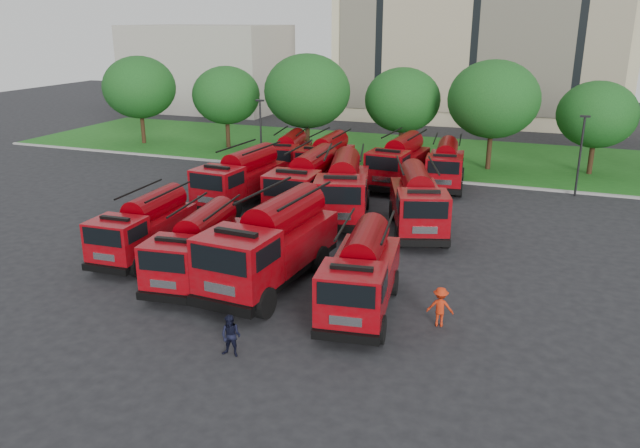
% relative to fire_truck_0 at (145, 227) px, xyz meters
% --- Properties ---
extents(ground, '(140.00, 140.00, 0.00)m').
position_rel_fire_truck_0_xyz_m(ground, '(7.13, 1.23, -1.46)').
color(ground, black).
rests_on(ground, ground).
extents(lawn, '(70.00, 16.00, 0.12)m').
position_rel_fire_truck_0_xyz_m(lawn, '(7.13, 27.23, -1.40)').
color(lawn, '#175015').
rests_on(lawn, ground).
extents(curb, '(70.00, 0.30, 0.14)m').
position_rel_fire_truck_0_xyz_m(curb, '(7.13, 19.13, -1.39)').
color(curb, gray).
rests_on(curb, ground).
extents(apartment_building, '(30.00, 14.18, 25.00)m').
position_rel_fire_truck_0_xyz_m(apartment_building, '(9.13, 49.17, 11.04)').
color(apartment_building, beige).
rests_on(apartment_building, ground).
extents(side_building, '(18.00, 12.00, 10.00)m').
position_rel_fire_truck_0_xyz_m(side_building, '(-22.87, 45.23, 3.54)').
color(side_building, '#9D978C').
rests_on(side_building, ground).
extents(tree_0, '(6.30, 6.30, 7.70)m').
position_rel_fire_truck_0_xyz_m(tree_0, '(-16.87, 23.23, 3.56)').
color(tree_0, '#382314').
rests_on(tree_0, ground).
extents(tree_1, '(5.71, 5.71, 6.98)m').
position_rel_fire_truck_0_xyz_m(tree_1, '(-8.87, 24.23, 3.09)').
color(tree_1, '#382314').
rests_on(tree_1, ground).
extents(tree_2, '(6.72, 6.72, 8.22)m').
position_rel_fire_truck_0_xyz_m(tree_2, '(-0.87, 22.73, 3.90)').
color(tree_2, '#382314').
rests_on(tree_2, ground).
extents(tree_3, '(5.88, 5.88, 7.19)m').
position_rel_fire_truck_0_xyz_m(tree_3, '(6.13, 25.23, 3.23)').
color(tree_3, '#382314').
rests_on(tree_3, ground).
extents(tree_4, '(6.55, 6.55, 8.01)m').
position_rel_fire_truck_0_xyz_m(tree_4, '(13.13, 23.73, 3.76)').
color(tree_4, '#382314').
rests_on(tree_4, ground).
extents(tree_5, '(5.46, 5.46, 6.68)m').
position_rel_fire_truck_0_xyz_m(tree_5, '(20.13, 24.73, 2.89)').
color(tree_5, '#382314').
rests_on(tree_5, ground).
extents(lamp_post_0, '(0.60, 0.25, 5.11)m').
position_rel_fire_truck_0_xyz_m(lamp_post_0, '(-2.87, 18.43, 1.44)').
color(lamp_post_0, black).
rests_on(lamp_post_0, ground).
extents(lamp_post_1, '(0.60, 0.25, 5.11)m').
position_rel_fire_truck_0_xyz_m(lamp_post_1, '(19.13, 18.43, 1.44)').
color(lamp_post_1, black).
rests_on(lamp_post_1, ground).
extents(fire_truck_0, '(2.56, 6.45, 2.89)m').
position_rel_fire_truck_0_xyz_m(fire_truck_0, '(0.00, 0.00, 0.00)').
color(fire_truck_0, black).
rests_on(fire_truck_0, ground).
extents(fire_truck_1, '(2.98, 6.68, 2.94)m').
position_rel_fire_truck_0_xyz_m(fire_truck_1, '(3.79, -1.54, 0.02)').
color(fire_truck_1, black).
rests_on(fire_truck_1, ground).
extents(fire_truck_2, '(3.37, 8.13, 3.62)m').
position_rel_fire_truck_0_xyz_m(fire_truck_2, '(6.97, -0.90, 0.37)').
color(fire_truck_2, black).
rests_on(fire_truck_2, ground).
extents(fire_truck_3, '(3.21, 6.94, 3.04)m').
position_rel_fire_truck_0_xyz_m(fire_truck_3, '(11.20, -1.95, 0.08)').
color(fire_truck_3, black).
rests_on(fire_truck_3, ground).
extents(fire_truck_4, '(3.07, 7.36, 3.27)m').
position_rel_fire_truck_0_xyz_m(fire_truck_4, '(0.23, 9.21, 0.19)').
color(fire_truck_4, black).
rests_on(fire_truck_4, ground).
extents(fire_truck_5, '(3.06, 7.74, 3.47)m').
position_rel_fire_truck_0_xyz_m(fire_truck_5, '(4.56, 9.18, 0.29)').
color(fire_truck_5, black).
rests_on(fire_truck_5, ground).
extents(fire_truck_6, '(4.50, 8.05, 3.48)m').
position_rel_fire_truck_0_xyz_m(fire_truck_6, '(6.83, 8.82, 0.30)').
color(fire_truck_6, black).
rests_on(fire_truck_6, ground).
extents(fire_truck_7, '(4.51, 7.49, 3.23)m').
position_rel_fire_truck_0_xyz_m(fire_truck_7, '(11.17, 8.15, 0.17)').
color(fire_truck_7, black).
rests_on(fire_truck_7, ground).
extents(fire_truck_8, '(3.18, 6.62, 2.89)m').
position_rel_fire_truck_0_xyz_m(fire_truck_8, '(-0.24, 17.52, 0.00)').
color(fire_truck_8, black).
rests_on(fire_truck_8, ground).
extents(fire_truck_9, '(2.52, 6.67, 3.02)m').
position_rel_fire_truck_0_xyz_m(fire_truck_9, '(2.81, 16.96, 0.06)').
color(fire_truck_9, black).
rests_on(fire_truck_9, ground).
extents(fire_truck_10, '(3.00, 7.29, 3.25)m').
position_rel_fire_truck_0_xyz_m(fire_truck_10, '(7.95, 17.09, 0.18)').
color(fire_truck_10, black).
rests_on(fire_truck_10, ground).
extents(fire_truck_11, '(3.04, 6.76, 2.98)m').
position_rel_fire_truck_0_xyz_m(fire_truck_11, '(10.96, 17.81, 0.04)').
color(fire_truck_11, black).
rests_on(fire_truck_11, ground).
extents(firefighter_0, '(0.73, 0.69, 1.62)m').
position_rel_fire_truck_0_xyz_m(firefighter_0, '(10.81, -3.21, -1.46)').
color(firefighter_0, '#B3270D').
rests_on(firefighter_0, ground).
extents(firefighter_1, '(0.73, 0.42, 1.47)m').
position_rel_fire_truck_0_xyz_m(firefighter_1, '(8.20, -6.79, -1.46)').
color(firefighter_1, black).
rests_on(firefighter_1, ground).
extents(firefighter_2, '(0.80, 1.18, 1.85)m').
position_rel_fire_truck_0_xyz_m(firefighter_2, '(10.57, -3.02, -1.46)').
color(firefighter_2, '#B3270D').
rests_on(firefighter_2, ground).
extents(firefighter_3, '(1.02, 0.60, 1.50)m').
position_rel_fire_truck_0_xyz_m(firefighter_3, '(14.29, -2.18, -1.46)').
color(firefighter_3, '#B3270D').
rests_on(firefighter_3, ground).
extents(firefighter_4, '(0.88, 0.83, 1.51)m').
position_rel_fire_truck_0_xyz_m(firefighter_4, '(4.71, 6.16, -1.46)').
color(firefighter_4, black).
rests_on(firefighter_4, ground).
extents(firefighter_5, '(1.91, 1.40, 1.89)m').
position_rel_fire_truck_0_xyz_m(firefighter_5, '(11.98, 6.12, -1.46)').
color(firefighter_5, '#B3270D').
rests_on(firefighter_5, ground).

